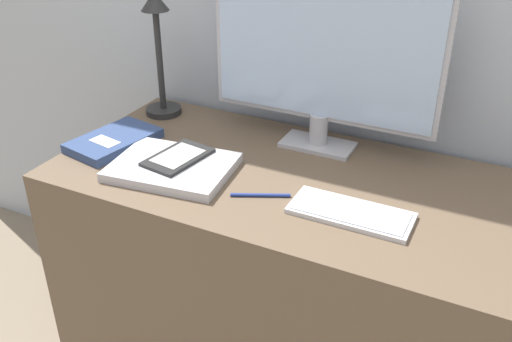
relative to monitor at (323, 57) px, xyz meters
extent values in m
cube|color=brown|center=(0.02, -0.20, -0.64)|extent=(1.31, 0.61, 0.75)
cube|color=#B7B7BC|center=(0.00, 0.00, -0.26)|extent=(0.21, 0.11, 0.01)
cylinder|color=#B7B7BC|center=(0.00, 0.00, -0.21)|extent=(0.05, 0.05, 0.09)
cube|color=#B7B7BC|center=(0.00, 0.00, 0.02)|extent=(0.65, 0.01, 0.40)
cube|color=#ADC6E5|center=(0.00, -0.01, 0.02)|extent=(0.62, 0.01, 0.37)
cube|color=silver|center=(0.20, -0.31, -0.26)|extent=(0.29, 0.12, 0.01)
cube|color=#B7B7BC|center=(0.20, -0.31, -0.25)|extent=(0.27, 0.10, 0.00)
cube|color=#BCBCC1|center=(-0.29, -0.31, -0.26)|extent=(0.34, 0.27, 0.01)
cube|color=silver|center=(-0.29, -0.31, -0.25)|extent=(0.34, 0.27, 0.01)
cube|color=black|center=(-0.29, -0.29, -0.24)|extent=(0.14, 0.20, 0.01)
cube|color=beige|center=(-0.29, -0.29, -0.23)|extent=(0.11, 0.14, 0.00)
cylinder|color=#282828|center=(-0.54, 0.00, -0.26)|extent=(0.11, 0.11, 0.02)
cylinder|color=#282828|center=(-0.54, 0.00, -0.09)|extent=(0.02, 0.02, 0.31)
cone|color=#282828|center=(-0.54, 0.00, 0.09)|extent=(0.08, 0.08, 0.06)
cube|color=#334775|center=(-0.53, -0.25, -0.25)|extent=(0.20, 0.28, 0.03)
cube|color=silver|center=(-0.53, -0.29, -0.24)|extent=(0.09, 0.06, 0.00)
cylinder|color=navy|center=(-0.03, -0.32, -0.26)|extent=(0.14, 0.07, 0.01)
camera|label=1|loc=(0.49, -1.40, 0.47)|focal=40.00mm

